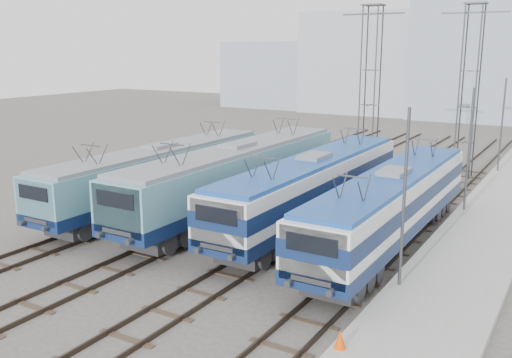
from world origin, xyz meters
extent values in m
plane|color=#514C47|center=(0.00, 0.00, 0.00)|extent=(160.00, 160.00, 0.00)
cube|color=#9E9E99|center=(10.20, 8.00, 0.15)|extent=(4.00, 70.00, 0.30)
cube|color=#10214D|center=(-6.75, 6.54, 1.33)|extent=(2.74, 17.31, 0.58)
cube|color=#5F98A8|center=(-6.75, 6.54, 2.49)|extent=(2.69, 17.31, 1.73)
cube|color=#5F98A8|center=(-6.75, -1.78, 2.31)|extent=(2.48, 0.67, 1.96)
cube|color=gray|center=(-6.75, 6.54, 3.45)|extent=(2.48, 16.61, 0.19)
cube|color=#262628|center=(-6.75, 0.77, 0.61)|extent=(2.02, 3.46, 0.65)
cube|color=#262628|center=(-6.75, 12.31, 0.61)|extent=(2.02, 3.46, 0.65)
cube|color=#10214D|center=(-2.25, 7.67, 1.42)|extent=(2.95, 18.67, 0.62)
cube|color=#5F98A8|center=(-2.25, 7.67, 2.67)|extent=(2.90, 18.67, 1.87)
cube|color=#5F98A8|center=(-2.25, -1.30, 2.48)|extent=(2.67, 0.73, 2.12)
cube|color=gray|center=(-2.25, 7.67, 3.71)|extent=(2.67, 17.92, 0.21)
cube|color=#262628|center=(-2.25, 1.45, 0.65)|extent=(2.18, 3.73, 0.70)
cube|color=#262628|center=(-2.25, 13.89, 0.65)|extent=(2.18, 3.73, 0.70)
cube|color=#10214D|center=(2.25, 7.86, 1.35)|extent=(2.78, 17.54, 0.58)
cube|color=white|center=(2.25, 7.86, 2.52)|extent=(2.73, 17.54, 1.75)
cube|color=#10214D|center=(2.25, 7.86, 2.47)|extent=(2.77, 17.56, 0.68)
cube|color=white|center=(2.25, -0.57, 2.34)|extent=(2.51, 0.68, 1.99)
cube|color=#174595|center=(2.25, 7.86, 3.49)|extent=(2.51, 16.84, 0.19)
cube|color=#262628|center=(2.25, 2.01, 0.62)|extent=(2.05, 3.51, 0.66)
cube|color=#262628|center=(2.25, 13.71, 0.62)|extent=(2.05, 3.51, 0.66)
cube|color=#10214D|center=(6.75, 6.66, 1.32)|extent=(2.72, 17.14, 0.57)
cube|color=white|center=(6.75, 6.66, 2.47)|extent=(2.67, 17.14, 1.71)
cube|color=#10214D|center=(6.75, 6.66, 2.42)|extent=(2.71, 17.16, 0.67)
cube|color=white|center=(6.75, -1.58, 2.29)|extent=(2.45, 0.67, 1.94)
cube|color=#174595|center=(6.75, 6.66, 3.42)|extent=(2.45, 16.45, 0.19)
cube|color=#262628|center=(6.75, 0.94, 0.61)|extent=(2.00, 3.43, 0.64)
cube|color=#262628|center=(6.75, 12.37, 0.61)|extent=(2.00, 3.43, 0.64)
cylinder|color=#3F4247|center=(-0.55, 21.45, 6.00)|extent=(0.10, 0.10, 12.00)
cylinder|color=#3F4247|center=(0.55, 21.45, 6.00)|extent=(0.10, 0.10, 12.00)
cylinder|color=#3F4247|center=(-0.55, 22.55, 6.00)|extent=(0.10, 0.10, 12.00)
cylinder|color=#3F4247|center=(0.55, 22.55, 6.00)|extent=(0.10, 0.10, 12.00)
cube|color=#3F4247|center=(0.00, 22.00, 11.40)|extent=(4.50, 0.12, 0.12)
cylinder|color=#3F4247|center=(5.95, 23.45, 6.00)|extent=(0.10, 0.10, 12.00)
cylinder|color=#3F4247|center=(7.05, 23.45, 6.00)|extent=(0.10, 0.10, 12.00)
cylinder|color=#3F4247|center=(5.95, 24.55, 6.00)|extent=(0.10, 0.10, 12.00)
cylinder|color=#3F4247|center=(7.05, 24.55, 6.00)|extent=(0.10, 0.10, 12.00)
cube|color=#3F4247|center=(6.50, 24.00, 11.40)|extent=(4.50, 0.12, 0.12)
cylinder|color=#3F4247|center=(8.60, 2.00, 3.50)|extent=(0.12, 0.12, 7.00)
cylinder|color=#3F4247|center=(8.60, 14.00, 3.50)|extent=(0.12, 0.12, 7.00)
cylinder|color=#3F4247|center=(8.60, 26.00, 3.50)|extent=(0.12, 0.12, 7.00)
cone|color=#FF4603|center=(8.50, -3.55, 0.58)|extent=(0.36, 0.36, 0.56)
cube|color=#A5ACB8|center=(-14.00, 62.00, 7.00)|extent=(18.00, 12.00, 14.00)
cube|color=#95A0B5|center=(4.00, 62.00, 9.00)|extent=(22.00, 14.00, 18.00)
cube|color=#95A0B5|center=(-30.00, 62.00, 5.00)|extent=(14.00, 10.00, 10.00)
camera|label=1|loc=(14.24, -18.09, 9.02)|focal=40.00mm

